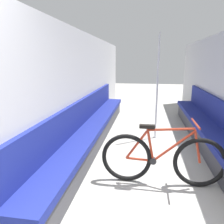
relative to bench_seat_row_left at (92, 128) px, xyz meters
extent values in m
cube|color=#B2B2B7|center=(-0.25, 0.03, 0.80)|extent=(0.10, 9.57, 2.19)
cube|color=#3D3D42|center=(0.03, 0.00, -0.13)|extent=(0.39, 5.53, 0.32)
cube|color=navy|center=(0.03, 0.00, 0.08)|extent=(0.46, 5.53, 0.10)
cube|color=navy|center=(-0.16, 0.00, 0.38)|extent=(0.07, 5.53, 0.48)
cube|color=#3D3D42|center=(2.26, 0.00, -0.13)|extent=(0.39, 5.53, 0.32)
cube|color=navy|center=(2.26, 0.00, 0.08)|extent=(0.46, 5.53, 0.10)
cube|color=navy|center=(2.46, 0.00, 0.38)|extent=(0.07, 5.53, 0.48)
torus|color=black|center=(0.82, -1.36, 0.05)|extent=(0.68, 0.06, 0.68)
torus|color=black|center=(1.77, -1.36, 0.05)|extent=(0.68, 0.06, 0.68)
cylinder|color=#9E2D19|center=(1.00, -1.36, 0.04)|extent=(0.36, 0.03, 0.05)
cylinder|color=#9E2D19|center=(0.95, -1.36, 0.25)|extent=(0.29, 0.03, 0.41)
cylinder|color=#9E2D19|center=(1.13, -1.36, 0.27)|extent=(0.13, 0.03, 0.48)
cylinder|color=#9E2D19|center=(1.43, -1.36, 0.25)|extent=(0.52, 0.03, 0.46)
cylinder|color=#9E2D19|center=(1.38, -1.36, 0.48)|extent=(0.60, 0.03, 0.08)
cylinder|color=#9E2D19|center=(1.73, -1.36, 0.27)|extent=(0.13, 0.03, 0.45)
cylinder|color=black|center=(1.18, -1.36, 0.03)|extent=(0.09, 0.06, 0.09)
cube|color=black|center=(1.08, -1.36, 0.51)|extent=(0.20, 0.07, 0.04)
cylinder|color=#9E2D19|center=(1.68, -1.36, 0.57)|extent=(0.02, 0.46, 0.02)
cylinder|color=gray|center=(1.28, 0.48, -0.29)|extent=(0.08, 0.08, 0.01)
cylinder|color=silver|center=(1.28, 0.48, 0.79)|extent=(0.04, 0.04, 2.17)
camera|label=1|loc=(1.05, -4.11, 1.34)|focal=35.00mm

